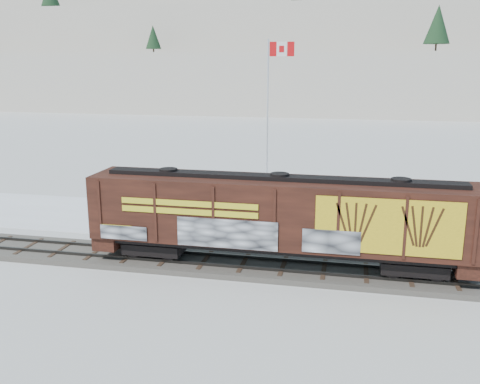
% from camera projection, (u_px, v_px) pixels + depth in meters
% --- Properties ---
extents(ground, '(500.00, 500.00, 0.00)m').
position_uv_depth(ground, '(205.00, 265.00, 27.23)').
color(ground, white).
rests_on(ground, ground).
extents(rail_track, '(50.00, 3.40, 0.43)m').
position_uv_depth(rail_track, '(205.00, 263.00, 27.19)').
color(rail_track, '#59544C').
rests_on(rail_track, ground).
extents(parking_strip, '(40.00, 8.00, 0.03)m').
position_uv_depth(parking_strip, '(237.00, 223.00, 34.35)').
color(parking_strip, white).
rests_on(parking_strip, ground).
extents(hillside, '(360.00, 110.00, 93.00)m').
position_uv_depth(hillside, '(334.00, 47.00, 156.66)').
color(hillside, white).
rests_on(hillside, ground).
extents(hopper_railcar, '(18.52, 3.06, 4.41)m').
position_uv_depth(hopper_railcar, '(279.00, 215.00, 25.77)').
color(hopper_railcar, black).
rests_on(hopper_railcar, rail_track).
extents(flagpole, '(2.30, 0.90, 11.68)m').
position_uv_depth(flagpole, '(269.00, 143.00, 39.22)').
color(flagpole, silver).
rests_on(flagpole, ground).
extents(car_silver, '(4.26, 2.33, 1.37)m').
position_uv_depth(car_silver, '(164.00, 212.00, 34.38)').
color(car_silver, '#B1B3B8').
rests_on(car_silver, parking_strip).
extents(car_white, '(4.78, 1.91, 1.54)m').
position_uv_depth(car_white, '(246.00, 208.00, 34.85)').
color(car_white, silver).
rests_on(car_white, parking_strip).
extents(car_dark, '(4.89, 3.13, 1.32)m').
position_uv_depth(car_dark, '(301.00, 224.00, 31.84)').
color(car_dark, black).
rests_on(car_dark, parking_strip).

